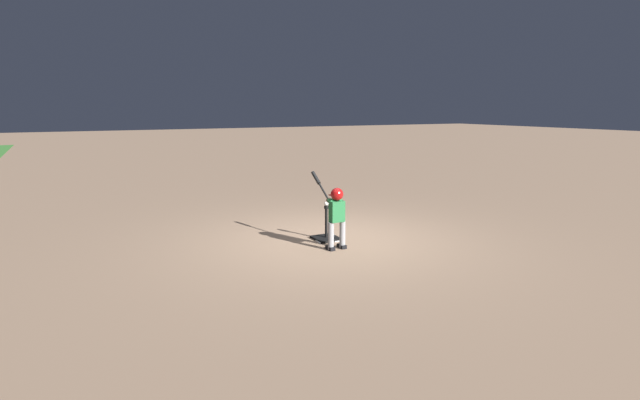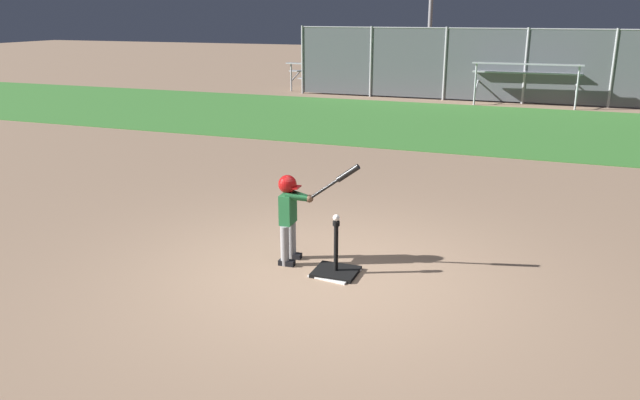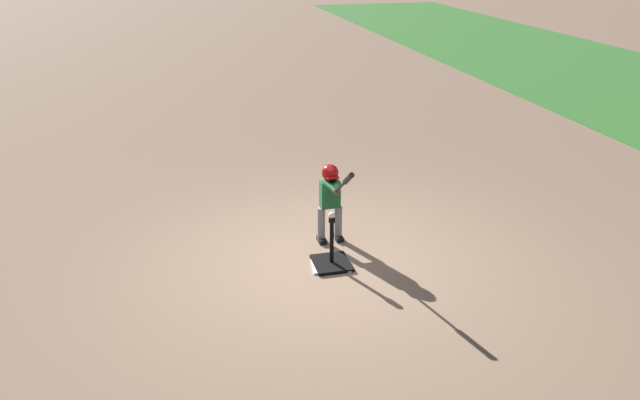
% 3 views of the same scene
% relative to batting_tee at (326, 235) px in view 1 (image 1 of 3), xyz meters
% --- Properties ---
extents(ground_plane, '(90.00, 90.00, 0.00)m').
position_rel_batting_tee_xyz_m(ground_plane, '(-0.05, -0.07, -0.07)').
color(ground_plane, '#93755B').
extents(home_plate, '(0.49, 0.49, 0.02)m').
position_rel_batting_tee_xyz_m(home_plate, '(-0.01, -0.01, -0.06)').
color(home_plate, white).
rests_on(home_plate, ground_plane).
extents(batting_tee, '(0.47, 0.42, 0.60)m').
position_rel_batting_tee_xyz_m(batting_tee, '(0.00, 0.00, 0.00)').
color(batting_tee, black).
rests_on(batting_tee, ground_plane).
extents(batter_child, '(0.92, 0.32, 1.20)m').
position_rel_batting_tee_xyz_m(batter_child, '(-0.58, 0.14, 0.57)').
color(batter_child, gray).
rests_on(batter_child, ground_plane).
extents(baseball, '(0.07, 0.07, 0.07)m').
position_rel_batting_tee_xyz_m(baseball, '(0.00, 0.00, 0.57)').
color(baseball, white).
rests_on(baseball, batting_tee).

